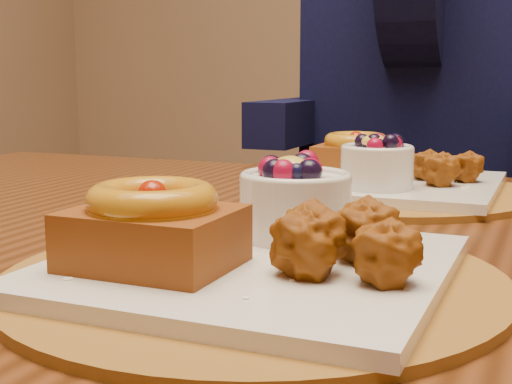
# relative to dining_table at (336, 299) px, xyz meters

# --- Properties ---
(dining_table) EXTENTS (1.60, 0.90, 0.76)m
(dining_table) POSITION_rel_dining_table_xyz_m (0.00, 0.00, 0.00)
(dining_table) COLOR #3A1B0A
(dining_table) RESTS_ON ground
(place_setting_near) EXTENTS (0.38, 0.38, 0.09)m
(place_setting_near) POSITION_rel_dining_table_xyz_m (-0.00, -0.21, 0.10)
(place_setting_near) COLOR brown
(place_setting_near) RESTS_ON dining_table
(place_setting_far) EXTENTS (0.38, 0.38, 0.09)m
(place_setting_far) POSITION_rel_dining_table_xyz_m (-0.00, 0.22, 0.10)
(place_setting_far) COLOR brown
(place_setting_far) RESTS_ON dining_table
(chair_far) EXTENTS (0.62, 0.62, 1.02)m
(chair_far) POSITION_rel_dining_table_xyz_m (-0.03, 0.88, -0.11)
(chair_far) COLOR black
(chair_far) RESTS_ON ground
(diner) EXTENTS (0.55, 0.52, 0.89)m
(diner) POSITION_rel_dining_table_xyz_m (-0.05, 0.75, 0.27)
(diner) COLOR black
(diner) RESTS_ON ground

